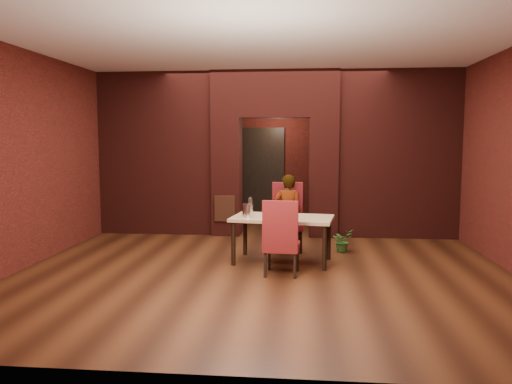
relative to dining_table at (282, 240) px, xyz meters
The scene contains 25 objects.
floor 0.49m from the dining_table, 136.78° to the left, with size 8.00×8.00×0.00m, color #422110.
ceiling 2.87m from the dining_table, 136.78° to the left, with size 7.00×8.00×0.04m, color silver.
wall_back 4.42m from the dining_table, 93.35° to the left, with size 7.00×0.04×3.20m, color maroon.
wall_front 3.98m from the dining_table, 93.77° to the right, with size 7.00×0.04×3.20m, color maroon.
wall_left 3.96m from the dining_table, behind, with size 0.04×8.00×3.20m, color maroon.
wall_right 3.49m from the dining_table, ahead, with size 0.04×8.00×3.20m, color maroon.
pillar_left 2.66m from the dining_table, 118.21° to the left, with size 0.55×0.55×2.30m, color maroon.
pillar_right 2.47m from the dining_table, 72.55° to the left, with size 0.55×0.55×2.30m, color maroon.
lintel 3.28m from the dining_table, 96.34° to the left, with size 2.45×0.55×0.90m, color maroon.
wing_wall_left 3.65m from the dining_table, 139.46° to the left, with size 2.27×0.35×3.20m, color maroon.
wing_wall_right 3.32m from the dining_table, 46.57° to the left, with size 2.27×0.35×3.20m, color maroon.
vent_panel 2.29m from the dining_table, 121.72° to the left, with size 0.40×0.03×0.50m, color #99492C.
rear_door 4.28m from the dining_table, 98.83° to the left, with size 0.90×0.08×2.10m, color black.
rear_door_frame 4.24m from the dining_table, 98.91° to the left, with size 1.02×0.04×2.22m, color black.
dining_table is the anchor object (origin of this frame).
chair_far 0.85m from the dining_table, 86.42° to the left, with size 0.52×0.52×1.15m, color maroon.
chair_near 0.72m from the dining_table, 88.15° to the right, with size 0.48×0.48×1.06m, color maroon.
person_seated 0.83m from the dining_table, 86.22° to the left, with size 0.48×0.31×1.31m, color silver.
wine_glass_a 0.47m from the dining_table, 120.87° to the left, with size 0.08×0.08×0.19m, color white, non-canonical shape.
wine_glass_b 0.48m from the dining_table, 121.34° to the left, with size 0.09×0.09×0.23m, color white, non-canonical shape.
wine_glass_c 0.48m from the dining_table, ahead, with size 0.08×0.08×0.20m, color white, non-canonical shape.
tasting_sheet 0.37m from the dining_table, 132.62° to the right, with size 0.33×0.24×0.00m, color silver.
wine_bucket 0.70m from the dining_table, behind, with size 0.16×0.16×0.20m, color silver.
water_bottle 0.71m from the dining_table, behind, with size 0.07×0.07×0.30m, color white.
potted_plant 1.29m from the dining_table, 40.48° to the left, with size 0.34×0.30×0.38m, color #2F6B29.
Camera 1 is at (0.57, -7.77, 1.88)m, focal length 35.00 mm.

